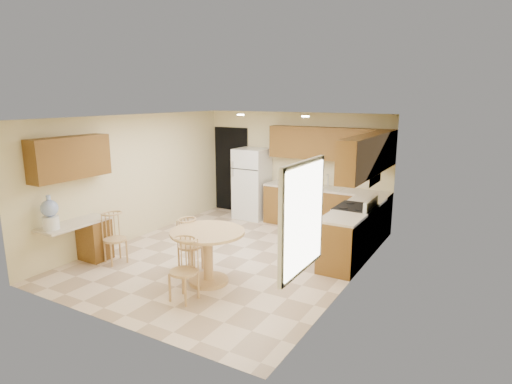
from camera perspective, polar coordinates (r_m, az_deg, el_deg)
The scene contains 30 objects.
floor at distance 7.90m, azimuth -3.47°, elevation -8.47°, with size 5.50×5.50×0.00m, color beige.
ceiling at distance 7.39m, azimuth -3.73°, elevation 9.95°, with size 4.50×5.50×0.02m, color white.
wall_back at distance 9.91m, azimuth 5.22°, elevation 3.32°, with size 4.50×0.02×2.50m, color beige.
wall_front at distance 5.54m, azimuth -19.55°, elevation -4.79°, with size 4.50×0.02×2.50m, color beige.
wall_left at distance 8.97m, azimuth -15.68°, elevation 1.92°, with size 0.02×5.50×2.50m, color beige.
wall_right at distance 6.60m, azimuth 12.91°, elevation -1.64°, with size 0.02×5.50×2.50m, color beige.
doorway at distance 10.77m, azimuth -3.31°, elevation 3.01°, with size 0.90×0.02×2.10m, color black.
base_cab_back at distance 9.48m, azimuth 9.17°, elevation -2.26°, with size 2.75×0.60×0.87m, color brown.
counter_back at distance 9.38m, azimuth 9.26°, elevation 0.43°, with size 2.75×0.63×0.04m, color beige.
base_cab_right_a at distance 8.62m, azimuth 14.43°, elevation -4.01°, with size 0.60×0.59×0.87m, color brown.
counter_right_a at distance 8.50m, azimuth 14.60°, elevation -1.07°, with size 0.63×0.59×0.04m, color beige.
base_cab_right_b at distance 7.29m, azimuth 11.28°, elevation -6.91°, with size 0.60×0.80×0.87m, color brown.
counter_right_b at distance 7.15m, azimuth 11.43°, elevation -3.47°, with size 0.63×0.80×0.04m, color beige.
upper_cab_back at distance 9.35m, azimuth 9.77°, elevation 6.34°, with size 2.75×0.33×0.70m, color brown.
upper_cab_right at distance 7.68m, azimuth 14.66°, elevation 4.80°, with size 0.33×2.42×0.70m, color brown.
upper_cab_left at distance 7.73m, azimuth -23.55°, elevation 4.20°, with size 0.33×1.40×0.70m, color brown.
sink at distance 9.38m, azimuth 9.12°, elevation 0.58°, with size 0.78×0.44×0.01m, color silver.
range_hood at distance 7.74m, azimuth 13.82°, elevation 1.67°, with size 0.50×0.76×0.14m, color silver.
desk_pedestal at distance 8.15m, azimuth -20.70°, elevation -5.94°, with size 0.48×0.42×0.72m, color brown.
desk_top at distance 7.82m, azimuth -23.06°, elevation -3.92°, with size 0.50×1.20×0.04m, color beige.
window at distance 4.86m, azimuth 6.28°, elevation -3.44°, with size 0.06×1.12×1.30m.
can_light_a at distance 8.66m, azimuth -2.06°, elevation 10.25°, with size 0.14×0.14×0.02m, color white.
can_light_b at distance 8.01m, azimuth 6.59°, elevation 9.99°, with size 0.14×0.14×0.02m, color white.
refrigerator at distance 10.12m, azimuth -0.55°, elevation 1.14°, with size 0.73×0.71×1.66m.
stove at distance 7.99m, azimuth 12.94°, elevation -4.98°, with size 0.65×0.76×1.09m.
dining_table at distance 6.66m, azimuth -6.43°, elevation -7.55°, with size 1.14×1.14×0.85m.
chair_table_a at distance 7.11m, azimuth -9.22°, elevation -6.49°, with size 0.39×0.50×0.87m.
chair_table_b at distance 6.10m, azimuth -10.20°, elevation -9.65°, with size 0.40×0.40×0.90m.
chair_desk at distance 7.75m, azimuth -18.82°, elevation -5.37°, with size 0.39×0.50×0.88m.
water_crock at distance 7.52m, azimuth -25.77°, elevation -2.66°, with size 0.27×0.27×0.56m.
Camera 1 is at (4.09, -6.14, 2.84)m, focal length 30.00 mm.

